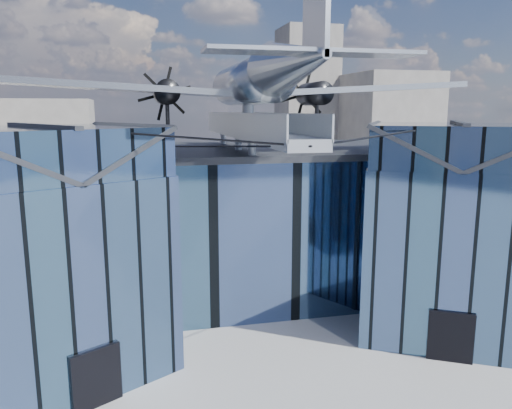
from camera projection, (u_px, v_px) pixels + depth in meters
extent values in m
plane|color=gray|center=(264.00, 339.00, 27.56)|extent=(120.00, 120.00, 0.00)
cube|color=#3F5B81|center=(233.00, 221.00, 35.28)|extent=(28.00, 14.00, 9.50)
cube|color=#292C32|center=(233.00, 150.00, 34.35)|extent=(28.00, 14.00, 0.40)
cube|color=#3F5B81|center=(53.00, 277.00, 23.36)|extent=(11.79, 11.43, 9.50)
cube|color=#3F5B81|center=(43.00, 152.00, 22.27)|extent=(11.56, 11.20, 2.20)
cube|color=#292C32|center=(91.00, 149.00, 23.78)|extent=(7.98, 9.23, 2.40)
cube|color=#292C32|center=(41.00, 126.00, 22.06)|extent=(4.30, 7.10, 0.18)
cube|color=black|center=(96.00, 378.00, 21.10)|extent=(2.03, 1.32, 2.60)
cube|color=black|center=(138.00, 258.00, 26.39)|extent=(0.34, 0.34, 9.50)
cube|color=#3F5B81|center=(449.00, 249.00, 28.06)|extent=(11.79, 11.43, 9.50)
cube|color=#3F5B81|center=(457.00, 145.00, 26.97)|extent=(11.56, 11.20, 2.20)
cube|color=#292C32|center=(414.00, 144.00, 27.61)|extent=(7.98, 9.23, 2.40)
cube|color=#292C32|center=(503.00, 146.00, 26.33)|extent=(7.98, 9.23, 2.40)
cube|color=#292C32|center=(459.00, 123.00, 26.76)|extent=(4.30, 7.10, 0.18)
cube|color=black|center=(451.00, 337.00, 24.90)|extent=(2.03, 1.32, 2.60)
cube|color=black|center=(368.00, 243.00, 29.34)|extent=(0.34, 0.34, 9.50)
cube|color=#9AA0A7|center=(250.00, 134.00, 28.83)|extent=(1.80, 21.00, 0.50)
cube|color=#9AA0A7|center=(235.00, 122.00, 28.51)|extent=(0.08, 21.00, 1.10)
cube|color=#9AA0A7|center=(265.00, 122.00, 28.91)|extent=(0.08, 21.00, 1.10)
cylinder|color=#9AA0A7|center=(223.00, 137.00, 38.05)|extent=(0.44, 0.44, 1.35)
cylinder|color=#9AA0A7|center=(238.00, 142.00, 32.31)|extent=(0.44, 0.44, 1.35)
cylinder|color=#9AA0A7|center=(252.00, 146.00, 28.48)|extent=(0.44, 0.44, 1.35)
cylinder|color=#9AA0A7|center=(248.00, 117.00, 29.13)|extent=(0.70, 0.70, 1.40)
cylinder|color=black|center=(165.00, 136.00, 20.43)|extent=(10.55, 6.08, 0.69)
cylinder|color=black|center=(398.00, 133.00, 22.78)|extent=(10.55, 6.08, 0.69)
cylinder|color=black|center=(203.00, 146.00, 26.35)|extent=(6.09, 17.04, 1.19)
cylinder|color=black|center=(311.00, 145.00, 27.69)|extent=(6.09, 17.04, 1.19)
cylinder|color=#B0B6BE|center=(248.00, 83.00, 28.77)|extent=(2.50, 11.00, 2.50)
sphere|color=#B0B6BE|center=(231.00, 87.00, 34.03)|extent=(2.50, 2.50, 2.50)
cube|color=black|center=(234.00, 76.00, 32.95)|extent=(1.60, 1.40, 0.50)
cone|color=#B0B6BE|center=(296.00, 63.00, 20.10)|extent=(2.50, 7.00, 2.50)
cube|color=#B0B6BE|center=(316.00, 11.00, 17.61)|extent=(0.18, 2.40, 3.40)
cube|color=#B0B6BE|center=(314.00, 52.00, 17.96)|extent=(8.00, 1.80, 0.14)
cube|color=#B0B6BE|center=(124.00, 87.00, 28.21)|extent=(14.00, 3.20, 1.08)
cylinder|color=black|center=(166.00, 93.00, 29.37)|extent=(1.44, 3.20, 1.44)
cone|color=black|center=(165.00, 94.00, 31.09)|extent=(0.70, 0.70, 0.70)
cube|color=black|center=(164.00, 94.00, 31.24)|extent=(1.05, 0.06, 3.33)
cube|color=black|center=(164.00, 94.00, 31.24)|extent=(2.53, 0.06, 2.53)
cube|color=black|center=(164.00, 94.00, 31.24)|extent=(3.33, 0.06, 1.05)
cylinder|color=black|center=(167.00, 114.00, 29.03)|extent=(0.24, 0.24, 1.75)
cube|color=#B0B6BE|center=(353.00, 90.00, 31.35)|extent=(14.00, 3.20, 1.08)
cylinder|color=black|center=(314.00, 94.00, 31.43)|extent=(1.44, 3.20, 1.44)
cone|color=black|center=(305.00, 95.00, 33.15)|extent=(0.70, 0.70, 0.70)
cube|color=black|center=(304.00, 95.00, 33.30)|extent=(1.05, 0.06, 3.33)
cube|color=black|center=(304.00, 95.00, 33.30)|extent=(2.53, 0.06, 2.53)
cube|color=black|center=(304.00, 95.00, 33.30)|extent=(3.33, 0.06, 1.05)
cylinder|color=black|center=(317.00, 114.00, 31.09)|extent=(0.24, 0.24, 1.75)
cube|color=gray|center=(386.00, 132.00, 78.96)|extent=(12.00, 14.00, 18.00)
cube|color=gray|center=(45.00, 147.00, 74.38)|extent=(14.00, 10.00, 14.00)
cube|color=gray|center=(306.00, 107.00, 85.54)|extent=(9.00, 9.00, 26.00)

